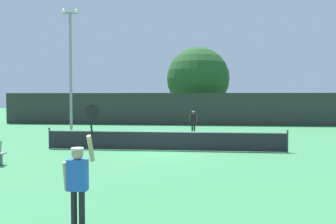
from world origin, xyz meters
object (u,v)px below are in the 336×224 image
Objects in this scene: parked_car_far at (250,114)px; light_pole at (71,64)px; player_serving at (78,176)px; player_receiving at (193,120)px; parked_car_near at (114,113)px; large_tree at (198,79)px; parked_car_mid at (160,113)px; tennis_ball at (91,156)px.

light_pole is at bearing -139.15° from parked_car_far.
player_serving is 20.44m from player_receiving.
player_serving reaches higher than player_receiving.
player_serving is 0.57× the size of parked_car_far.
parked_car_near is 14.99m from parked_car_far.
light_pole is at bearing -119.81° from large_tree.
light_pole is 1.11× the size of large_tree.
light_pole is 16.83m from parked_car_near.
player_receiving is at bearing -120.43° from parked_car_far.
player_serving is 0.58× the size of parked_car_mid.
light_pole is 21.69m from parked_car_far.
large_tree is 1.78× the size of parked_car_near.
light_pole is (-6.91, 17.99, 3.77)m from player_serving.
large_tree is (-0.01, 12.13, 3.55)m from player_receiving.
light_pole reaches higher than player_receiving.
player_serving is at bearing -69.00° from light_pole.
parked_car_far is at bearing -0.46° from parked_car_mid.
large_tree is 1.75× the size of parked_car_far.
large_tree is 10.30m from parked_car_near.
parked_car_near reaches higher than tennis_ball.
parked_car_mid and parked_car_far have the same top height.
player_receiving is 9.52m from light_pole.
parked_car_far is (5.54, 13.76, -0.17)m from player_receiving.
large_tree is at bearing -17.28° from parked_car_mid.
player_receiving is 0.18× the size of light_pole.
light_pole reaches higher than parked_car_mid.
light_pole is 1.94× the size of parked_car_far.
light_pole reaches higher than parked_car_near.
tennis_ball is (-2.55, 8.77, -1.07)m from player_serving.
parked_car_mid is 9.68m from parked_car_far.
player_serving reaches higher than parked_car_near.
parked_car_mid is at bearing -14.76° from parked_car_near.
parked_car_mid is 0.98× the size of parked_car_far.
parked_car_far is (13.88, 16.16, -4.09)m from light_pole.
tennis_ball is 24.68m from parked_car_mid.
parked_car_far is at bearing -111.94° from player_receiving.
player_serving is at bearing -110.02° from parked_car_far.
parked_car_mid is (5.34, -0.84, 0.00)m from parked_car_near.
tennis_ball is 27.11m from parked_car_far.
parked_car_near is 0.99× the size of parked_car_far.
parked_car_near is (-5.47, 25.51, 0.74)m from tennis_ball.
player_serving is 36.94× the size of tennis_ball.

